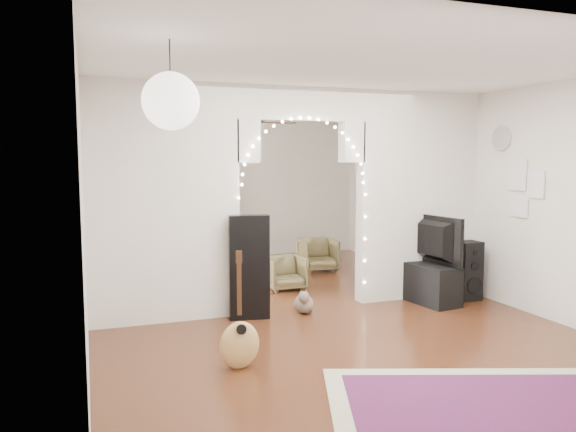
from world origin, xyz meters
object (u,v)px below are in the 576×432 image
object	(u,v)px
acoustic_guitar	(240,326)
bookcase	(181,219)
dining_chair_left	(285,273)
media_console	(424,282)
floor_speaker	(468,271)
dining_table	(217,224)
dining_chair_right	(318,255)

from	to	relation	value
acoustic_guitar	bookcase	distance (m)	5.24
acoustic_guitar	dining_chair_left	bearing A→B (deg)	78.65
media_console	acoustic_guitar	bearing A→B (deg)	-160.62
floor_speaker	dining_chair_left	world-z (taller)	floor_speaker
acoustic_guitar	media_console	distance (m)	3.22
acoustic_guitar	dining_chair_left	distance (m)	3.03
dining_table	dining_chair_left	world-z (taller)	dining_table
dining_chair_left	media_console	bearing A→B (deg)	-39.57
bookcase	dining_chair_right	xyz separation A→B (m)	(2.00, -1.50, -0.52)
floor_speaker	bookcase	world-z (taller)	bookcase
dining_chair_right	dining_table	bearing A→B (deg)	140.26
floor_speaker	dining_chair_right	world-z (taller)	floor_speaker
floor_speaker	dining_chair_right	xyz separation A→B (m)	(-1.12, 2.39, -0.12)
dining_chair_right	media_console	bearing A→B (deg)	-72.22
floor_speaker	media_console	world-z (taller)	floor_speaker
acoustic_guitar	dining_chair_left	size ratio (longest dim) A/B	1.72
floor_speaker	dining_chair_left	xyz separation A→B (m)	(-2.06, 1.36, -0.15)
floor_speaker	dining_table	distance (m)	4.50
acoustic_guitar	dining_table	bearing A→B (deg)	95.34
dining_table	dining_chair_left	distance (m)	2.46
acoustic_guitar	bookcase	xyz separation A→B (m)	(0.33, 5.22, 0.39)
dining_table	dining_chair_left	bearing A→B (deg)	-81.06
bookcase	dining_chair_right	world-z (taller)	bookcase
media_console	bookcase	size ratio (longest dim) A/B	0.64
media_console	dining_table	size ratio (longest dim) A/B	0.82
floor_speaker	acoustic_guitar	bearing A→B (deg)	-160.46
acoustic_guitar	dining_chair_right	world-z (taller)	acoustic_guitar
dining_chair_left	dining_table	bearing A→B (deg)	100.33
dining_chair_right	floor_speaker	bearing A→B (deg)	-60.67
media_console	bookcase	distance (m)	4.56
media_console	dining_chair_right	size ratio (longest dim) A/B	1.72
bookcase	dining_chair_right	bearing A→B (deg)	-32.00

